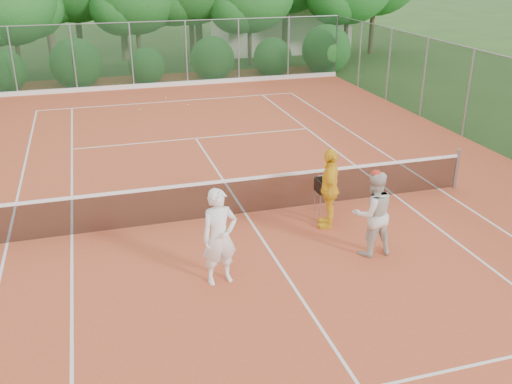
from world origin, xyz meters
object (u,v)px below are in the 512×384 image
player_center_grp (373,213)px  ball_hopper (325,186)px  player_white (219,237)px  player_yellow (329,188)px

player_center_grp → ball_hopper: (-0.14, 2.19, -0.23)m
player_white → ball_hopper: bearing=29.3°
player_center_grp → ball_hopper: player_center_grp is taller
player_center_grp → player_white: bearing=-176.9°
player_center_grp → player_yellow: (-0.34, 1.49, 0.01)m
ball_hopper → player_yellow: bearing=-127.2°
player_yellow → ball_hopper: 0.76m
ball_hopper → player_white: bearing=-165.1°
player_white → player_yellow: size_ratio=1.02×
player_center_grp → ball_hopper: 2.21m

